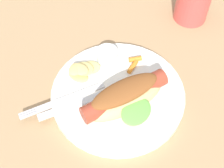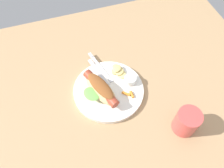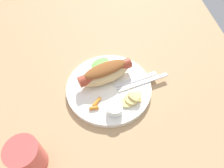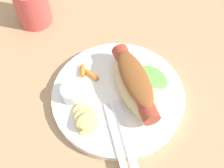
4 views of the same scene
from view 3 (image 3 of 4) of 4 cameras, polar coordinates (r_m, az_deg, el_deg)
The scene contains 9 objects.
ground_plane at distance 63.11cm, azimuth -0.73°, elevation -2.79°, with size 120.00×90.00×1.80cm, color tan.
plate at distance 62.39cm, azimuth -0.43°, elevation -1.00°, with size 25.03×25.03×1.60cm, color white.
hot_dog at distance 61.22cm, azimuth -1.82°, elevation 3.15°, with size 12.63×16.38×5.58cm.
sauce_ramekin at distance 56.26cm, azimuth 0.71°, elevation -6.73°, with size 4.32×4.32×2.40cm, color white.
fork at distance 62.90cm, azimuth 8.16°, elevation 0.40°, with size 5.50×16.07×0.40cm.
knife at distance 63.39cm, azimuth 6.41°, elevation 1.25°, with size 13.73×1.40×0.36cm, color silver.
chips_pile at distance 58.37cm, azimuth 5.54°, elevation -3.91°, with size 5.95×7.13×2.24cm.
carrot_garnish at distance 57.91cm, azimuth -4.51°, elevation -5.60°, with size 3.83×3.56×0.97cm.
drinking_cup at distance 52.98cm, azimuth -22.06°, elevation -17.80°, with size 7.48×7.48×8.96cm, color #D84C47.
Camera 3 is at (-34.60, 3.36, 51.77)cm, focal length 33.77 mm.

